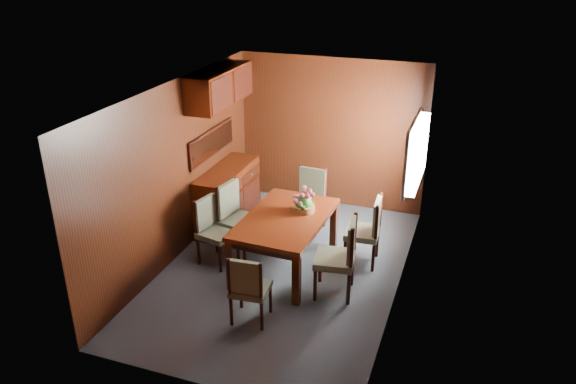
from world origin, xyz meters
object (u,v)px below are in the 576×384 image
at_px(chair_head, 248,286).
at_px(sideboard, 228,196).
at_px(chair_left_near, 213,226).
at_px(dining_table, 285,224).
at_px(chair_right_near, 341,253).
at_px(flower_centerpiece, 304,201).

bearing_deg(chair_head, sideboard, 115.33).
bearing_deg(chair_head, chair_left_near, 126.98).
bearing_deg(chair_left_near, dining_table, 111.56).
distance_m(dining_table, chair_right_near, 0.91).
relative_size(chair_right_near, chair_head, 1.17).
xyz_separation_m(chair_right_near, flower_centerpiece, (-0.68, 0.59, 0.33)).
distance_m(dining_table, chair_left_near, 0.99).
xyz_separation_m(dining_table, chair_left_near, (-0.97, -0.16, -0.12)).
xyz_separation_m(sideboard, chair_left_near, (0.28, -1.08, 0.07)).
bearing_deg(chair_head, flower_centerpiece, 79.27).
relative_size(sideboard, dining_table, 0.86).
relative_size(chair_right_near, flower_centerpiece, 3.26).
relative_size(sideboard, chair_left_near, 1.50).
distance_m(chair_left_near, flower_centerpiece, 1.26).
relative_size(dining_table, chair_left_near, 1.74).
height_order(chair_head, flower_centerpiece, flower_centerpiece).
height_order(chair_left_near, chair_right_near, chair_right_near).
height_order(sideboard, flower_centerpiece, flower_centerpiece).
distance_m(dining_table, flower_centerpiece, 0.39).
height_order(dining_table, chair_left_near, chair_left_near).
height_order(chair_right_near, flower_centerpiece, flower_centerpiece).
bearing_deg(sideboard, chair_right_near, -31.31).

